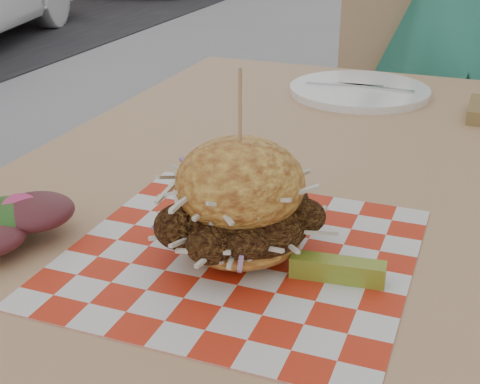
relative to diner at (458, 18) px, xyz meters
The scene contains 8 objects.
diner is the anchor object (origin of this frame).
patio_table 1.17m from the diner, 96.18° to the right, with size 0.80×1.20×0.75m.
patio_chair 0.28m from the diner, 147.90° to the right, with size 0.44×0.45×0.95m.
paper_liner 1.43m from the diner, 94.69° to the right, with size 0.36×0.36×0.00m, color red.
sandwich 1.43m from the diner, 94.69° to the right, with size 0.18×0.18×0.20m.
pickle_spear 1.44m from the diner, 90.28° to the right, with size 0.10×0.02×0.02m, color olive.
side_salad 1.54m from the diner, 103.93° to the right, with size 0.14×0.13×0.05m.
place_setting 0.76m from the diner, 99.47° to the right, with size 0.27×0.27×0.02m.
Camera 1 is at (0.40, -1.12, 1.11)m, focal length 50.00 mm.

